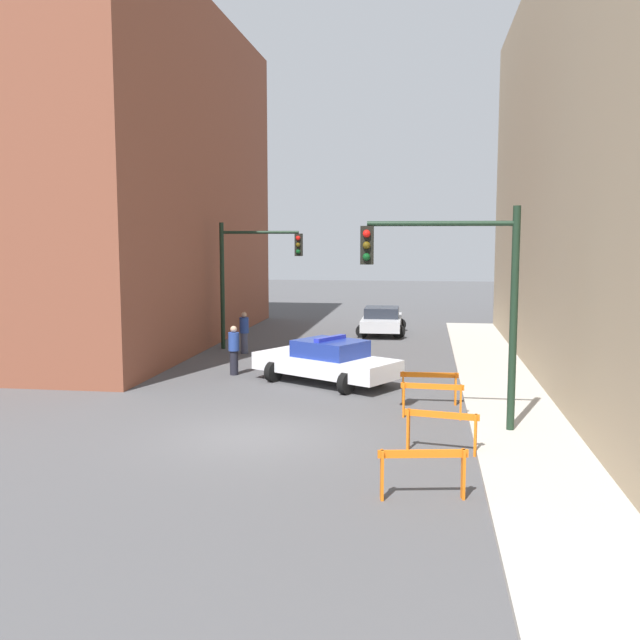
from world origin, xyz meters
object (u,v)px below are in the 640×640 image
(pedestrian_corner, at_px, (244,332))
(traffic_light_far, at_px, (248,267))
(traffic_light_near, at_px, (463,284))
(barrier_corner, at_px, (429,382))
(police_car, at_px, (327,361))
(barrier_back, at_px, (432,395))
(barrier_mid, at_px, (441,425))
(barrier_front, at_px, (423,466))
(parked_car_near, at_px, (382,320))
(pedestrian_crossing, at_px, (234,350))

(pedestrian_corner, bearing_deg, traffic_light_far, 10.80)
(traffic_light_near, height_order, barrier_corner, traffic_light_near)
(police_car, height_order, barrier_back, police_car)
(barrier_mid, bearing_deg, traffic_light_far, 119.72)
(traffic_light_near, distance_m, barrier_front, 5.43)
(traffic_light_near, relative_size, pedestrian_corner, 3.13)
(police_car, xyz_separation_m, barrier_front, (3.05, -9.66, -0.11))
(barrier_back, distance_m, barrier_corner, 1.54)
(traffic_light_near, height_order, barrier_front, traffic_light_near)
(barrier_back, height_order, barrier_corner, same)
(barrier_front, bearing_deg, parked_car_near, 95.40)
(parked_car_near, relative_size, barrier_back, 2.70)
(traffic_light_far, height_order, pedestrian_corner, traffic_light_far)
(traffic_light_near, xyz_separation_m, traffic_light_far, (-8.03, 11.58, -0.13))
(barrier_front, bearing_deg, barrier_mid, 82.29)
(pedestrian_crossing, bearing_deg, barrier_back, -169.80)
(traffic_light_near, height_order, barrier_back, traffic_light_near)
(traffic_light_far, xyz_separation_m, barrier_front, (7.18, -16.09, -2.78))
(traffic_light_far, height_order, barrier_back, traffic_light_far)
(traffic_light_near, distance_m, parked_car_near, 17.44)
(barrier_corner, bearing_deg, traffic_light_near, -75.83)
(traffic_light_far, bearing_deg, barrier_front, -65.94)
(traffic_light_near, xyz_separation_m, parked_car_near, (-2.88, 16.97, -2.86))
(traffic_light_near, xyz_separation_m, barrier_front, (-0.85, -4.51, -2.91))
(traffic_light_near, relative_size, police_car, 1.04)
(parked_car_near, bearing_deg, barrier_back, -82.74)
(parked_car_near, xyz_separation_m, barrier_corner, (2.17, -14.18, -0.06))
(barrier_front, distance_m, barrier_corner, 7.30)
(barrier_front, bearing_deg, barrier_back, 87.92)
(traffic_light_near, relative_size, barrier_front, 3.28)
(barrier_mid, bearing_deg, parked_car_near, 97.38)
(pedestrian_corner, bearing_deg, pedestrian_crossing, -163.51)
(pedestrian_corner, xyz_separation_m, barrier_mid, (7.49, -12.20, -0.24))
(traffic_light_far, bearing_deg, parked_car_near, 46.25)
(pedestrian_crossing, bearing_deg, traffic_light_near, -173.55)
(parked_car_near, xyz_separation_m, pedestrian_corner, (-5.07, -6.44, 0.19))
(police_car, bearing_deg, barrier_front, -131.92)
(pedestrian_crossing, relative_size, barrier_front, 1.05)
(parked_car_near, distance_m, barrier_front, 21.57)
(parked_car_near, bearing_deg, traffic_light_far, -134.60)
(barrier_corner, bearing_deg, barrier_mid, -86.91)
(police_car, relative_size, barrier_front, 3.15)
(barrier_back, bearing_deg, pedestrian_crossing, 143.20)
(barrier_mid, bearing_deg, barrier_front, -97.71)
(traffic_light_far, relative_size, pedestrian_crossing, 3.13)
(police_car, xyz_separation_m, barrier_mid, (3.43, -6.83, -0.11))
(traffic_light_near, bearing_deg, barrier_back, 117.05)
(traffic_light_near, xyz_separation_m, pedestrian_corner, (-7.95, 10.52, -2.67))
(parked_car_near, xyz_separation_m, barrier_back, (2.24, -15.72, -0.06))
(traffic_light_near, xyz_separation_m, pedestrian_crossing, (-7.18, 6.14, -2.67))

